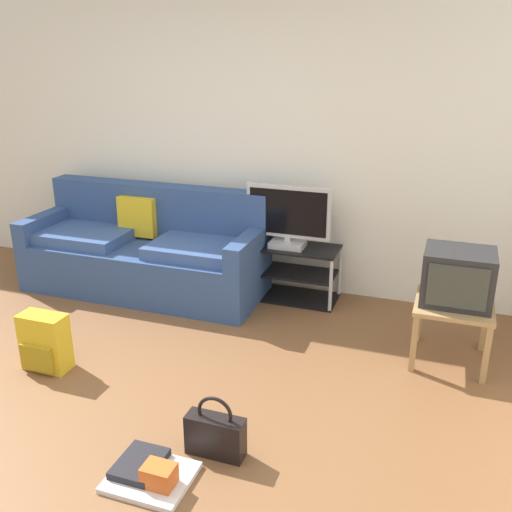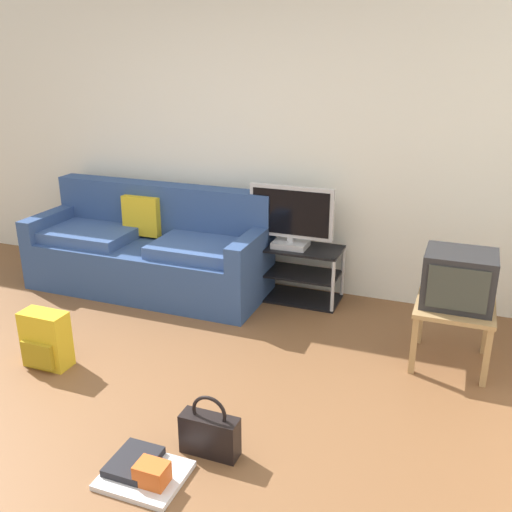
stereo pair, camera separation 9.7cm
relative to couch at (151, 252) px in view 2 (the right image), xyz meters
name	(u,v)px [view 2 (the right image)]	position (x,y,z in m)	size (l,w,h in m)	color
ground_plane	(82,424)	(0.66, -1.93, -0.35)	(9.00, 9.80, 0.02)	brown
wall_back	(239,135)	(0.66, 0.52, 1.01)	(9.00, 0.10, 2.70)	silver
couch	(151,252)	(0.00, 0.00, 0.00)	(2.14, 0.82, 0.91)	navy
tv_stand	(291,272)	(1.26, 0.22, -0.10)	(0.87, 0.39, 0.48)	black
flat_tv	(291,218)	(1.26, 0.20, 0.40)	(0.72, 0.22, 0.53)	#B2B2B7
side_table	(454,314)	(2.63, -0.44, 0.03)	(0.51, 0.51, 0.44)	#9E7A4C
crt_tv	(459,279)	(2.63, -0.43, 0.29)	(0.46, 0.39, 0.37)	#232326
backpack	(46,340)	(0.04, -1.47, -0.15)	(0.32, 0.23, 0.40)	gold
handbag	(210,433)	(1.48, -1.90, -0.21)	(0.32, 0.11, 0.36)	black
floor_tray	(143,471)	(1.24, -2.20, -0.30)	(0.42, 0.35, 0.14)	silver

